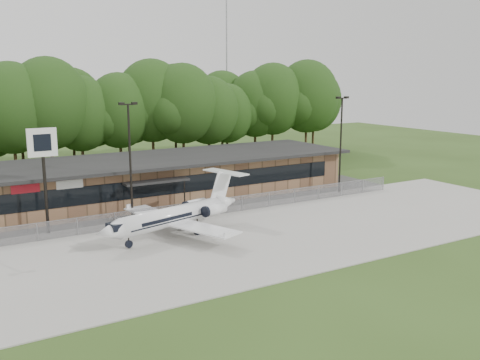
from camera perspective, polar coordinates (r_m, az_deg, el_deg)
ground at (r=34.91m, az=5.93°, el=-9.76°), size 160.00×160.00×0.00m
apron at (r=41.21m, az=-0.75°, el=-6.33°), size 64.00×18.00×0.08m
parking_lot at (r=51.13m, az=-7.21°, el=-2.96°), size 50.00×9.00×0.06m
terminal at (r=54.68m, az=-9.14°, el=0.22°), size 41.00×11.65×4.30m
fence at (r=46.97m, az=-5.03°, el=-3.24°), size 46.00×0.04×1.52m
treeline at (r=71.00m, az=-14.72°, el=6.83°), size 72.00×12.00×15.00m
radio_mast at (r=84.95m, az=-1.42°, el=11.22°), size 0.20×0.20×25.00m
light_pole_mid at (r=45.46m, az=-11.66°, el=2.77°), size 1.55×0.30×10.23m
light_pole_right at (r=57.17m, az=10.71°, el=4.49°), size 1.55×0.30×10.23m
business_jet at (r=41.90m, az=-6.79°, el=-3.85°), size 13.46×12.08×4.56m
pole_sign at (r=43.95m, az=-20.29°, el=2.64°), size 2.21×0.28×8.42m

